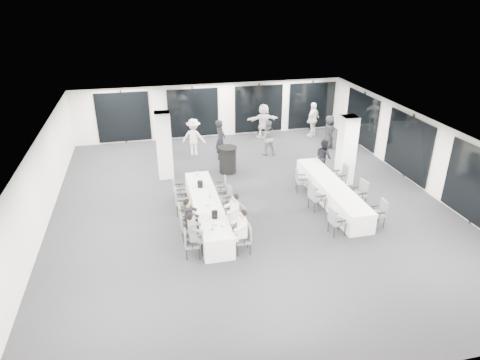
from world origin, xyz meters
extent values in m
cube|color=#222227|center=(0.00, 0.00, -0.01)|extent=(14.00, 16.00, 0.02)
cube|color=silver|center=(0.00, 0.00, 2.81)|extent=(14.00, 16.00, 0.02)
cube|color=silver|center=(-7.01, 0.00, 1.40)|extent=(0.02, 16.00, 2.80)
cube|color=silver|center=(7.01, 0.00, 1.40)|extent=(0.02, 16.00, 2.80)
cube|color=silver|center=(0.00, 8.01, 1.40)|extent=(14.00, 0.02, 2.80)
cube|color=silver|center=(0.00, -8.01, 1.40)|extent=(14.00, 0.02, 2.80)
cube|color=black|center=(0.00, 7.94, 1.35)|extent=(13.60, 0.06, 2.50)
cube|color=black|center=(6.94, 1.00, 1.35)|extent=(0.06, 14.00, 2.50)
cube|color=white|center=(-2.80, 3.20, 1.40)|extent=(0.60, 0.60, 2.80)
cube|color=white|center=(4.20, 1.00, 1.40)|extent=(0.60, 0.60, 2.80)
cube|color=white|center=(-1.70, -0.81, 0.38)|extent=(0.90, 5.00, 0.75)
cube|color=white|center=(3.01, -0.45, 0.38)|extent=(0.90, 5.00, 0.75)
cylinder|color=black|center=(-0.18, 3.10, 0.57)|extent=(0.72, 0.72, 1.13)
cylinder|color=black|center=(-0.18, 3.10, 1.13)|extent=(0.82, 0.82, 0.02)
cube|color=#4B4E52|center=(-2.45, -2.82, 0.42)|extent=(0.46, 0.48, 0.07)
cube|color=#4B4E52|center=(-2.65, -2.80, 0.67)|extent=(0.09, 0.43, 0.43)
cylinder|color=black|center=(-2.62, -2.61, 0.19)|extent=(0.03, 0.03, 0.38)
cylinder|color=black|center=(-2.65, -2.99, 0.19)|extent=(0.03, 0.03, 0.38)
cylinder|color=black|center=(-2.25, -2.65, 0.19)|extent=(0.03, 0.03, 0.38)
cylinder|color=black|center=(-2.28, -3.02, 0.19)|extent=(0.03, 0.03, 0.38)
cube|color=black|center=(-2.43, -2.58, 0.58)|extent=(0.32, 0.06, 0.04)
cube|color=black|center=(-2.47, -3.05, 0.58)|extent=(0.32, 0.06, 0.04)
cube|color=#4B4E52|center=(-2.45, -1.88, 0.43)|extent=(0.44, 0.46, 0.08)
cube|color=#4B4E52|center=(-2.66, -1.88, 0.69)|extent=(0.06, 0.44, 0.44)
cylinder|color=black|center=(-2.64, -1.69, 0.20)|extent=(0.03, 0.03, 0.39)
cylinder|color=black|center=(-2.64, -2.07, 0.20)|extent=(0.03, 0.03, 0.39)
cylinder|color=black|center=(-2.25, -1.69, 0.20)|extent=(0.03, 0.03, 0.39)
cylinder|color=black|center=(-2.25, -2.07, 0.20)|extent=(0.03, 0.03, 0.39)
cube|color=black|center=(-2.45, -1.64, 0.60)|extent=(0.33, 0.04, 0.04)
cube|color=black|center=(-2.45, -2.12, 0.60)|extent=(0.33, 0.04, 0.04)
cube|color=#4B4E52|center=(-2.45, -1.18, 0.41)|extent=(0.42, 0.44, 0.07)
cube|color=#4B4E52|center=(-2.65, -1.18, 0.66)|extent=(0.06, 0.42, 0.42)
cylinder|color=black|center=(-2.63, -0.99, 0.19)|extent=(0.03, 0.03, 0.38)
cylinder|color=black|center=(-2.63, -1.36, 0.19)|extent=(0.03, 0.03, 0.38)
cylinder|color=black|center=(-2.26, -0.99, 0.19)|extent=(0.03, 0.03, 0.38)
cylinder|color=black|center=(-2.26, -1.36, 0.19)|extent=(0.03, 0.03, 0.38)
cube|color=black|center=(-2.45, -0.95, 0.57)|extent=(0.31, 0.04, 0.04)
cube|color=black|center=(-2.45, -1.41, 0.57)|extent=(0.31, 0.04, 0.04)
cube|color=#4B4E52|center=(-2.45, -0.14, 0.47)|extent=(0.49, 0.51, 0.08)
cube|color=#4B4E52|center=(-2.68, -0.13, 0.75)|extent=(0.08, 0.48, 0.48)
cylinder|color=black|center=(-2.65, 0.07, 0.21)|extent=(0.04, 0.04, 0.43)
cylinder|color=black|center=(-2.66, -0.34, 0.21)|extent=(0.04, 0.04, 0.43)
cylinder|color=black|center=(-2.23, 0.06, 0.21)|extent=(0.04, 0.04, 0.43)
cylinder|color=black|center=(-2.24, -0.36, 0.21)|extent=(0.04, 0.04, 0.43)
cube|color=black|center=(-2.44, 0.12, 0.65)|extent=(0.36, 0.05, 0.04)
cube|color=black|center=(-2.45, -0.40, 0.65)|extent=(0.36, 0.05, 0.04)
cube|color=#4B4E52|center=(-2.45, 0.79, 0.44)|extent=(0.46, 0.48, 0.08)
cube|color=#4B4E52|center=(-2.66, 0.79, 0.71)|extent=(0.07, 0.45, 0.45)
cylinder|color=black|center=(-2.64, 0.99, 0.20)|extent=(0.04, 0.04, 0.40)
cylinder|color=black|center=(-2.65, 0.60, 0.20)|extent=(0.04, 0.04, 0.40)
cylinder|color=black|center=(-2.25, 0.98, 0.20)|extent=(0.04, 0.04, 0.40)
cylinder|color=black|center=(-2.25, 0.59, 0.20)|extent=(0.04, 0.04, 0.40)
cube|color=black|center=(-2.44, 1.03, 0.61)|extent=(0.33, 0.05, 0.04)
cube|color=black|center=(-2.45, 0.54, 0.61)|extent=(0.33, 0.05, 0.04)
cube|color=#4B4E52|center=(-0.95, -2.94, 0.42)|extent=(0.45, 0.47, 0.07)
cube|color=#4B4E52|center=(-0.74, -2.95, 0.67)|extent=(0.07, 0.43, 0.43)
cylinder|color=black|center=(-0.77, -3.14, 0.19)|extent=(0.03, 0.03, 0.38)
cylinder|color=black|center=(-0.75, -2.76, 0.19)|extent=(0.03, 0.03, 0.38)
cylinder|color=black|center=(-1.14, -3.12, 0.19)|extent=(0.03, 0.03, 0.38)
cylinder|color=black|center=(-1.12, -2.75, 0.19)|extent=(0.03, 0.03, 0.38)
cube|color=black|center=(-0.96, -3.18, 0.58)|extent=(0.32, 0.05, 0.04)
cube|color=black|center=(-0.94, -2.71, 0.58)|extent=(0.32, 0.05, 0.04)
cube|color=#4B4E52|center=(-0.95, -1.88, 0.48)|extent=(0.58, 0.60, 0.08)
cube|color=#4B4E52|center=(-0.72, -1.83, 0.76)|extent=(0.17, 0.49, 0.49)
cylinder|color=black|center=(-0.69, -2.05, 0.22)|extent=(0.04, 0.04, 0.43)
cylinder|color=black|center=(-0.79, -1.63, 0.22)|extent=(0.04, 0.04, 0.43)
cylinder|color=black|center=(-1.11, -2.14, 0.22)|extent=(0.04, 0.04, 0.43)
cylinder|color=black|center=(-1.20, -1.72, 0.22)|extent=(0.04, 0.04, 0.43)
cube|color=black|center=(-0.89, -2.14, 0.66)|extent=(0.36, 0.12, 0.04)
cube|color=black|center=(-1.00, -1.63, 0.66)|extent=(0.36, 0.12, 0.04)
cube|color=#4B4E52|center=(-0.95, -0.98, 0.42)|extent=(0.52, 0.53, 0.07)
cube|color=#4B4E52|center=(-0.75, -1.03, 0.67)|extent=(0.15, 0.43, 0.43)
cylinder|color=black|center=(-0.80, -1.21, 0.19)|extent=(0.03, 0.03, 0.38)
cylinder|color=black|center=(-0.72, -0.84, 0.19)|extent=(0.03, 0.03, 0.38)
cylinder|color=black|center=(-1.17, -1.13, 0.19)|extent=(0.03, 0.03, 0.38)
cylinder|color=black|center=(-1.09, -0.76, 0.19)|extent=(0.03, 0.03, 0.38)
cube|color=black|center=(-1.00, -1.21, 0.58)|extent=(0.32, 0.11, 0.04)
cube|color=black|center=(-0.89, -0.76, 0.58)|extent=(0.32, 0.11, 0.04)
cube|color=#4B4E52|center=(-0.95, -0.15, 0.42)|extent=(0.49, 0.51, 0.07)
cube|color=#4B4E52|center=(-0.75, -0.12, 0.67)|extent=(0.13, 0.43, 0.43)
cylinder|color=black|center=(-0.73, -0.30, 0.19)|extent=(0.03, 0.03, 0.38)
cylinder|color=black|center=(-0.79, 0.06, 0.19)|extent=(0.03, 0.03, 0.38)
cylinder|color=black|center=(-1.10, -0.36, 0.19)|extent=(0.03, 0.03, 0.38)
cylinder|color=black|center=(-1.16, 0.00, 0.19)|extent=(0.03, 0.03, 0.38)
cube|color=black|center=(-0.91, -0.38, 0.57)|extent=(0.32, 0.09, 0.04)
cube|color=black|center=(-0.98, 0.08, 0.57)|extent=(0.32, 0.09, 0.04)
cube|color=#4B4E52|center=(-0.95, 0.76, 0.41)|extent=(0.46, 0.48, 0.07)
cube|color=#4B4E52|center=(-0.75, 0.74, 0.65)|extent=(0.10, 0.42, 0.42)
cylinder|color=black|center=(-0.79, 0.56, 0.19)|extent=(0.03, 0.03, 0.37)
cylinder|color=black|center=(-0.75, 0.92, 0.19)|extent=(0.03, 0.03, 0.37)
cylinder|color=black|center=(-1.15, 0.61, 0.19)|extent=(0.03, 0.03, 0.37)
cylinder|color=black|center=(-1.11, 0.96, 0.19)|extent=(0.03, 0.03, 0.37)
cube|color=black|center=(-0.97, 0.54, 0.56)|extent=(0.31, 0.07, 0.04)
cube|color=black|center=(-0.92, 0.99, 0.56)|extent=(0.31, 0.07, 0.04)
cube|color=#4B4E52|center=(2.26, -2.60, 0.43)|extent=(0.48, 0.50, 0.08)
cube|color=#4B4E52|center=(2.05, -2.62, 0.69)|extent=(0.10, 0.45, 0.44)
cylinder|color=black|center=(2.05, -2.42, 0.20)|extent=(0.03, 0.03, 0.39)
cylinder|color=black|center=(2.08, -2.81, 0.20)|extent=(0.03, 0.03, 0.39)
cylinder|color=black|center=(2.43, -2.39, 0.20)|extent=(0.03, 0.03, 0.39)
cylinder|color=black|center=(2.47, -2.77, 0.20)|extent=(0.03, 0.03, 0.39)
cube|color=black|center=(2.24, -2.36, 0.60)|extent=(0.33, 0.07, 0.04)
cube|color=black|center=(2.28, -2.84, 0.60)|extent=(0.33, 0.07, 0.04)
cube|color=#4B4E52|center=(2.26, -0.91, 0.47)|extent=(0.55, 0.57, 0.08)
cube|color=#4B4E52|center=(2.03, -0.94, 0.76)|extent=(0.13, 0.49, 0.48)
cylinder|color=black|center=(2.02, -0.73, 0.22)|extent=(0.04, 0.04, 0.43)
cylinder|color=black|center=(2.08, -1.15, 0.22)|extent=(0.04, 0.04, 0.43)
cylinder|color=black|center=(2.44, -0.67, 0.22)|extent=(0.04, 0.04, 0.43)
cylinder|color=black|center=(2.50, -1.09, 0.22)|extent=(0.04, 0.04, 0.43)
cube|color=black|center=(2.22, -0.65, 0.65)|extent=(0.36, 0.09, 0.04)
cube|color=black|center=(2.29, -1.17, 0.65)|extent=(0.36, 0.09, 0.04)
cube|color=#4B4E52|center=(2.26, 0.61, 0.43)|extent=(0.53, 0.55, 0.08)
cube|color=#4B4E52|center=(2.05, 0.65, 0.69)|extent=(0.15, 0.45, 0.44)
cylinder|color=black|center=(2.11, 0.84, 0.20)|extent=(0.03, 0.03, 0.40)
cylinder|color=black|center=(2.03, 0.46, 0.20)|extent=(0.03, 0.03, 0.40)
cylinder|color=black|center=(2.49, 0.75, 0.20)|extent=(0.03, 0.03, 0.40)
cylinder|color=black|center=(2.40, 0.37, 0.20)|extent=(0.03, 0.03, 0.40)
cube|color=black|center=(2.31, 0.84, 0.60)|extent=(0.33, 0.11, 0.04)
cube|color=black|center=(2.21, 0.37, 0.60)|extent=(0.33, 0.11, 0.04)
cube|color=#4B4E52|center=(3.76, -2.41, 0.44)|extent=(0.49, 0.51, 0.08)
cube|color=#4B4E52|center=(3.97, -2.43, 0.71)|extent=(0.10, 0.46, 0.45)
cylinder|color=black|center=(3.94, -2.63, 0.20)|extent=(0.04, 0.04, 0.40)
cylinder|color=black|center=(3.97, -2.24, 0.20)|extent=(0.04, 0.04, 0.40)
cylinder|color=black|center=(3.54, -2.59, 0.20)|extent=(0.04, 0.04, 0.40)
cylinder|color=black|center=(3.58, -2.20, 0.20)|extent=(0.04, 0.04, 0.40)
cube|color=black|center=(3.74, -2.66, 0.61)|extent=(0.34, 0.07, 0.04)
cube|color=black|center=(3.78, -2.17, 0.61)|extent=(0.34, 0.07, 0.04)
cube|color=#4B4E52|center=(3.76, -1.06, 0.48)|extent=(0.56, 0.58, 0.09)
cube|color=#4B4E52|center=(3.99, -1.03, 0.77)|extent=(0.13, 0.50, 0.49)
cylinder|color=black|center=(4.00, -1.24, 0.22)|extent=(0.04, 0.04, 0.44)
cylinder|color=black|center=(3.94, -0.82, 0.22)|extent=(0.04, 0.04, 0.44)
cylinder|color=black|center=(3.58, -1.31, 0.22)|extent=(0.04, 0.04, 0.44)
cylinder|color=black|center=(3.52, -0.88, 0.22)|extent=(0.04, 0.04, 0.44)
cube|color=black|center=(3.80, -1.33, 0.66)|extent=(0.37, 0.09, 0.04)
cube|color=black|center=(3.72, -0.80, 0.66)|extent=(0.37, 0.09, 0.04)
cube|color=#4B4E52|center=(3.76, 0.53, 0.48)|extent=(0.53, 0.55, 0.08)
cube|color=#4B4E52|center=(3.99, 0.51, 0.76)|extent=(0.11, 0.49, 0.49)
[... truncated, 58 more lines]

